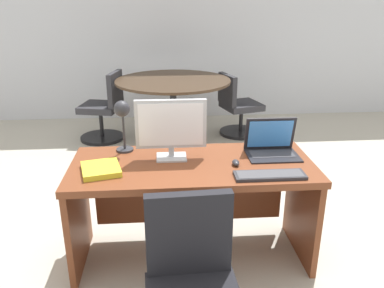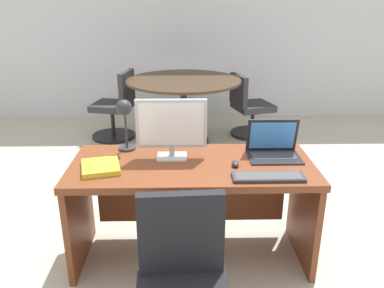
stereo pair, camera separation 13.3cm
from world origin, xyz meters
TOP-DOWN VIEW (x-y plane):
  - ground at (0.00, 1.50)m, footprint 12.00×12.00m
  - back_wall at (0.00, 3.55)m, footprint 10.00×0.10m
  - desk at (0.00, 0.04)m, footprint 1.59×0.70m
  - monitor at (-0.13, 0.09)m, footprint 0.47×0.16m
  - laptop at (0.55, 0.13)m, footprint 0.35×0.26m
  - keyboard at (0.45, -0.24)m, footprint 0.43×0.13m
  - mouse at (0.28, -0.06)m, footprint 0.05×0.08m
  - desk_lamp at (-0.46, 0.23)m, footprint 0.12×0.14m
  - book at (-0.58, -0.09)m, footprint 0.28×0.30m
  - meeting_table at (-0.05, 2.34)m, footprint 1.39×1.39m
  - meeting_chair_near at (0.81, 2.60)m, footprint 0.59×0.57m
  - meeting_chair_far at (-0.92, 2.53)m, footprint 0.57×0.56m

SIDE VIEW (x-z plane):
  - ground at x=0.00m, z-range 0.00..0.00m
  - meeting_chair_near at x=0.81m, z-range -0.08..0.74m
  - meeting_chair_far at x=-0.92m, z-range -0.08..0.80m
  - desk at x=0.00m, z-range 0.17..0.89m
  - meeting_table at x=-0.05m, z-range 0.21..1.02m
  - keyboard at x=0.45m, z-range 0.72..0.75m
  - book at x=-0.58m, z-range 0.72..0.76m
  - mouse at x=0.28m, z-range 0.72..0.76m
  - laptop at x=0.55m, z-range 0.68..0.92m
  - monitor at x=-0.13m, z-range 0.75..1.15m
  - desk_lamp at x=-0.46m, z-range 0.81..1.18m
  - back_wall at x=0.00m, z-range 0.00..2.80m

